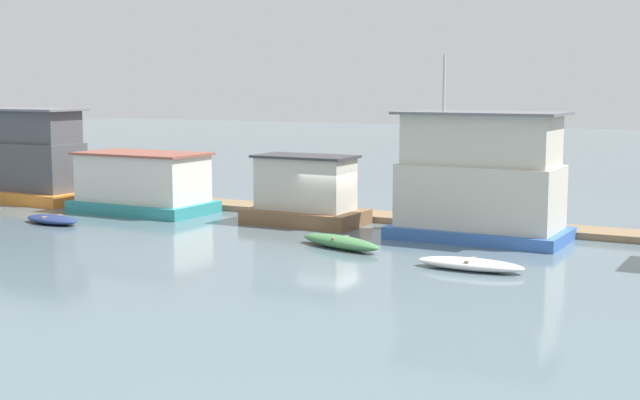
% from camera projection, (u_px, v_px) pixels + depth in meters
% --- Properties ---
extents(ground_plane, '(200.00, 200.00, 0.00)m').
position_uv_depth(ground_plane, '(330.00, 227.00, 41.32)').
color(ground_plane, slate).
extents(dock_walkway, '(51.00, 2.18, 0.30)m').
position_uv_depth(dock_walkway, '(361.00, 215.00, 44.16)').
color(dock_walkway, '#846B4C').
rests_on(dock_walkway, ground_plane).
extents(houseboat_orange, '(7.05, 3.77, 5.26)m').
position_uv_depth(houseboat_orange, '(30.00, 159.00, 50.30)').
color(houseboat_orange, orange).
rests_on(houseboat_orange, ground_plane).
extents(houseboat_teal, '(7.12, 4.00, 3.11)m').
position_uv_depth(houseboat_teal, '(143.00, 184.00, 46.07)').
color(houseboat_teal, teal).
rests_on(houseboat_teal, ground_plane).
extents(houseboat_brown, '(5.51, 3.27, 3.28)m').
position_uv_depth(houseboat_brown, '(305.00, 194.00, 42.18)').
color(houseboat_brown, brown).
rests_on(houseboat_brown, ground_plane).
extents(houseboat_blue, '(7.39, 4.05, 7.85)m').
position_uv_depth(houseboat_blue, '(480.00, 180.00, 37.95)').
color(houseboat_blue, '#3866B7').
rests_on(houseboat_blue, ground_plane).
extents(dinghy_navy, '(3.41, 1.76, 0.41)m').
position_uv_depth(dinghy_navy, '(52.00, 219.00, 42.42)').
color(dinghy_navy, navy).
rests_on(dinghy_navy, ground_plane).
extents(dinghy_green, '(4.27, 2.27, 0.51)m').
position_uv_depth(dinghy_green, '(340.00, 242.00, 36.05)').
color(dinghy_green, '#47844C').
rests_on(dinghy_green, ground_plane).
extents(dinghy_white, '(3.97, 1.26, 0.43)m').
position_uv_depth(dinghy_white, '(470.00, 264.00, 31.81)').
color(dinghy_white, white).
rests_on(dinghy_white, ground_plane).
extents(mooring_post_near_right, '(0.23, 0.23, 1.64)m').
position_uv_depth(mooring_post_near_right, '(114.00, 188.00, 49.84)').
color(mooring_post_near_right, brown).
rests_on(mooring_post_near_right, ground_plane).
extents(mooring_post_far_left, '(0.28, 0.28, 2.06)m').
position_uv_depth(mooring_post_far_left, '(557.00, 215.00, 38.16)').
color(mooring_post_far_left, brown).
rests_on(mooring_post_far_left, ground_plane).
extents(mooring_post_centre, '(0.21, 0.21, 1.94)m').
position_uv_depth(mooring_post_centre, '(305.00, 199.00, 44.03)').
color(mooring_post_centre, brown).
rests_on(mooring_post_centre, ground_plane).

